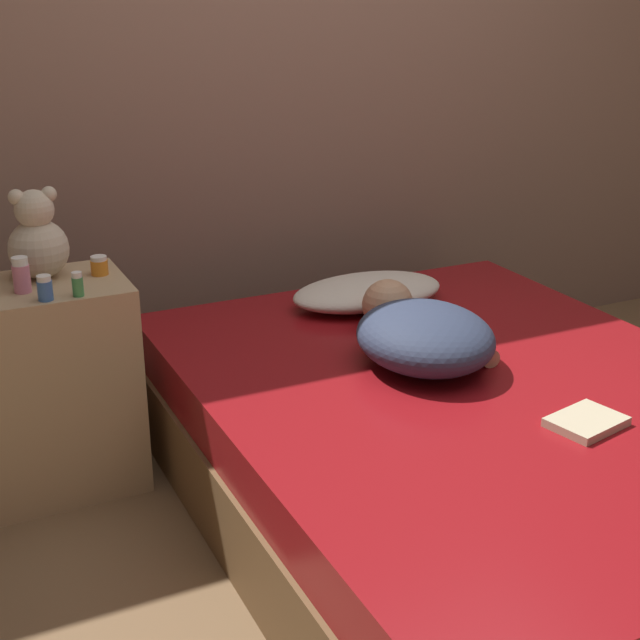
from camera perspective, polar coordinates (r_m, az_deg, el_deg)
ground_plane at (r=2.88m, az=9.49°, el=-12.09°), size 12.00×12.00×0.00m
wall_back at (r=3.59m, az=-1.85°, el=16.75°), size 8.00×0.06×2.60m
bed at (r=2.77m, az=9.76°, el=-8.29°), size 1.58×2.09×0.44m
nightstand at (r=2.97m, az=-16.93°, el=-4.16°), size 0.53×0.39×0.69m
pillow at (r=3.27m, az=3.08°, el=1.83°), size 0.58×0.34×0.10m
person_lying at (r=2.79m, az=6.48°, el=-0.81°), size 0.48×0.68×0.19m
teddy_bear at (r=2.88m, az=-17.63°, el=4.95°), size 0.19×0.19×0.28m
bottle_pink at (r=2.78m, az=-18.57°, el=2.73°), size 0.05×0.05×0.11m
bottle_green at (r=2.70m, az=-15.25°, el=2.21°), size 0.03×0.03×0.07m
bottle_blue at (r=2.69m, az=-17.20°, el=1.96°), size 0.04×0.04×0.07m
bottle_orange at (r=2.89m, az=-13.95°, el=3.40°), size 0.05×0.05×0.06m
book at (r=2.50m, az=16.68°, el=-6.26°), size 0.22×0.18×0.02m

